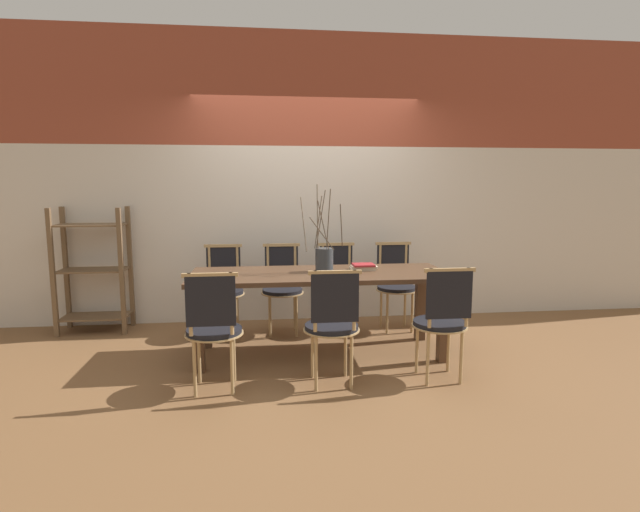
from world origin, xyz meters
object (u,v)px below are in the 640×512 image
object	(u,v)px
vase_centerpiece	(324,258)
book_stack	(363,267)
chair_near_center	(442,318)
dining_table	(320,284)
chair_far_center	(338,283)
shelving_rack	(93,270)

from	to	relation	value
vase_centerpiece	book_stack	bearing A→B (deg)	8.39
chair_near_center	vase_centerpiece	size ratio (longest dim) A/B	1.18
chair_near_center	vase_centerpiece	world-z (taller)	vase_centerpiece
dining_table	chair_near_center	distance (m)	1.15
chair_far_center	chair_near_center	bearing A→B (deg)	111.95
chair_near_center	vase_centerpiece	bearing A→B (deg)	136.56
dining_table	chair_far_center	world-z (taller)	chair_far_center
chair_far_center	book_stack	size ratio (longest dim) A/B	3.64
book_stack	shelving_rack	distance (m)	2.85
dining_table	chair_near_center	bearing A→B (deg)	-40.25
vase_centerpiece	book_stack	distance (m)	0.39
chair_near_center	chair_far_center	bearing A→B (deg)	111.95
book_stack	shelving_rack	xyz separation A→B (m)	(-2.69, 0.91, -0.14)
chair_far_center	book_stack	distance (m)	0.71
dining_table	vase_centerpiece	distance (m)	0.24
dining_table	vase_centerpiece	bearing A→B (deg)	46.38
vase_centerpiece	dining_table	bearing A→B (deg)	-133.62
chair_near_center	chair_far_center	distance (m)	1.59
dining_table	book_stack	bearing A→B (deg)	13.63
dining_table	chair_far_center	xyz separation A→B (m)	(0.28, 0.74, -0.15)
vase_centerpiece	shelving_rack	xyz separation A→B (m)	(-2.32, 0.96, -0.23)
dining_table	chair_far_center	distance (m)	0.80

